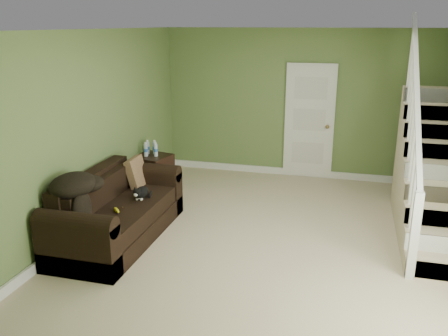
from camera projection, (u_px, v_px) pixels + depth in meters
The scene contains 15 objects.
floor at pixel (278, 238), 6.15m from camera, with size 5.00×5.50×0.01m, color #BFAF8A.
ceiling at pixel (285, 30), 5.39m from camera, with size 5.00×5.50×0.01m, color white.
wall_back at pixel (305, 105), 8.31m from camera, with size 5.00×0.04×2.60m, color #627D43.
wall_front at pixel (221, 233), 3.23m from camera, with size 5.00×0.04×2.60m, color #627D43.
wall_left at pixel (97, 129), 6.39m from camera, with size 0.04×5.50×2.60m, color #627D43.
baseboard_back at pixel (301, 172), 8.64m from camera, with size 5.00×0.04×0.12m, color white.
baseboard_left at pixel (106, 214), 6.75m from camera, with size 0.04×5.50×0.12m, color white.
door at pixel (309, 122), 8.33m from camera, with size 0.86×0.12×2.02m.
staircase at pixel (438, 181), 6.35m from camera, with size 1.00×2.51×2.82m.
sofa at pixel (116, 214), 6.07m from camera, with size 0.94×2.17×0.86m.
side_table at pixel (153, 173), 7.75m from camera, with size 0.62×0.62×0.85m.
cat at pixel (141, 193), 6.19m from camera, with size 0.20×0.43×0.21m.
banana at pixel (116, 210), 5.77m from camera, with size 0.05×0.17×0.05m, color yellow.
throw_pillow at pixel (137, 172), 6.68m from camera, with size 0.10×0.42×0.42m, color #4B2F1E.
throw_blanket at pixel (73, 185), 5.45m from camera, with size 0.48×0.63×0.26m, color black.
Camera 1 is at (0.80, -5.60, 2.67)m, focal length 38.00 mm.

